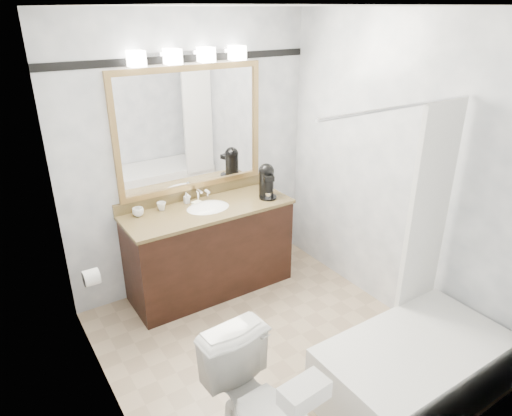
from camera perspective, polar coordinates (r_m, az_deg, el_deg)
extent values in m
cube|color=tan|center=(3.81, 1.94, -17.10)|extent=(2.40, 2.60, 0.01)
cube|color=white|center=(2.88, 2.68, 24.04)|extent=(2.40, 2.60, 0.01)
cube|color=white|center=(4.20, -8.08, 6.40)|extent=(2.40, 0.01, 2.50)
cube|color=white|center=(2.33, 21.34, -10.29)|extent=(2.40, 0.01, 2.50)
cube|color=white|center=(2.70, -19.29, -5.09)|extent=(0.01, 2.60, 2.50)
cube|color=white|center=(3.92, 16.88, 4.27)|extent=(0.01, 2.60, 2.50)
cube|color=black|center=(4.29, -5.77, -5.32)|extent=(1.50, 0.55, 0.82)
cube|color=#997F48|center=(4.10, -6.01, -0.13)|extent=(1.53, 0.58, 0.03)
cube|color=#997F48|center=(4.30, -7.70, 1.89)|extent=(1.53, 0.03, 0.10)
ellipsoid|color=white|center=(4.11, -6.00, -0.32)|extent=(0.44, 0.34, 0.14)
cube|color=#AC864D|center=(4.02, -8.58, 16.90)|extent=(1.40, 0.04, 0.05)
cube|color=#AC864D|center=(4.27, -7.73, 2.80)|extent=(1.40, 0.04, 0.05)
cube|color=#AC864D|center=(3.89, -17.21, 7.98)|extent=(0.05, 0.04, 1.00)
cube|color=#AC864D|center=(4.43, -0.10, 10.89)|extent=(0.05, 0.04, 1.00)
cube|color=white|center=(4.12, -8.16, 9.65)|extent=(1.30, 0.01, 1.00)
cube|color=silver|center=(4.00, -8.63, 18.66)|extent=(0.90, 0.05, 0.03)
cube|color=white|center=(3.79, -14.74, 17.60)|extent=(0.12, 0.12, 0.12)
cube|color=white|center=(3.90, -10.38, 18.12)|extent=(0.12, 0.12, 0.12)
cube|color=white|center=(4.02, -6.25, 18.52)|extent=(0.12, 0.12, 0.12)
cube|color=white|center=(4.17, -2.38, 18.81)|extent=(0.12, 0.12, 0.12)
cube|color=black|center=(4.03, -8.73, 17.97)|extent=(2.40, 0.01, 0.06)
cube|color=white|center=(3.47, 18.97, -18.61)|extent=(1.30, 0.72, 0.45)
cylinder|color=silver|center=(2.90, 17.69, 11.94)|extent=(1.30, 0.02, 0.02)
cube|color=white|center=(3.44, 20.76, -0.33)|extent=(0.40, 0.04, 1.55)
cylinder|color=white|center=(3.55, -19.90, -8.15)|extent=(0.11, 0.12, 0.12)
imported|color=white|center=(2.84, 0.89, -24.07)|extent=(0.48, 0.79, 0.78)
cube|color=white|center=(2.33, 6.06, -21.99)|extent=(0.25, 0.15, 0.10)
cylinder|color=black|center=(4.28, 1.48, 1.37)|extent=(0.17, 0.17, 0.02)
cylinder|color=black|center=(4.28, 1.30, 3.12)|extent=(0.14, 0.14, 0.24)
sphere|color=black|center=(4.24, 1.31, 4.63)|extent=(0.14, 0.14, 0.14)
cube|color=black|center=(4.19, 1.57, 3.78)|extent=(0.12, 0.12, 0.05)
cylinder|color=silver|center=(4.25, 1.55, 1.62)|extent=(0.06, 0.06, 0.06)
imported|color=white|center=(4.03, -14.52, -0.48)|extent=(0.11, 0.11, 0.07)
imported|color=white|center=(4.10, -11.74, 0.22)|extent=(0.08, 0.08, 0.07)
imported|color=white|center=(4.20, -8.67, 1.25)|extent=(0.05, 0.05, 0.10)
cube|color=#EEEDC4|center=(4.17, -7.44, 0.63)|extent=(0.10, 0.07, 0.03)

